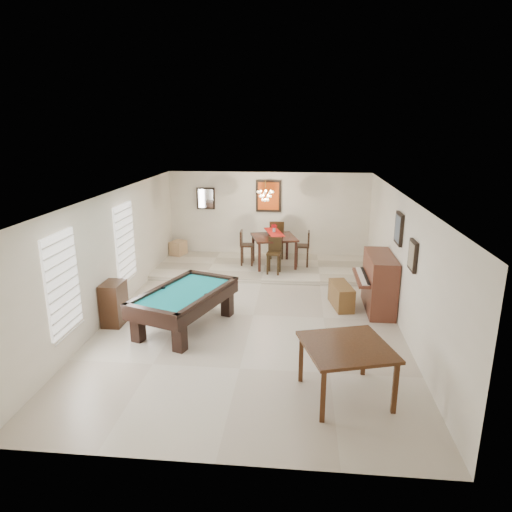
% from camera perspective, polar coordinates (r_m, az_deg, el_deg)
% --- Properties ---
extents(ground_plane, '(6.00, 9.00, 0.02)m').
position_cam_1_polar(ground_plane, '(9.89, -0.34, -7.44)').
color(ground_plane, beige).
extents(wall_back, '(6.00, 0.04, 2.60)m').
position_cam_1_polar(wall_back, '(13.80, 1.57, 5.07)').
color(wall_back, silver).
rests_on(wall_back, ground_plane).
extents(wall_front, '(6.00, 0.04, 2.60)m').
position_cam_1_polar(wall_front, '(5.31, -5.47, -13.75)').
color(wall_front, silver).
rests_on(wall_front, ground_plane).
extents(wall_left, '(0.04, 9.00, 2.60)m').
position_cam_1_polar(wall_left, '(10.18, -17.39, 0.33)').
color(wall_left, silver).
rests_on(wall_left, ground_plane).
extents(wall_right, '(0.04, 9.00, 2.60)m').
position_cam_1_polar(wall_right, '(9.62, 17.72, -0.61)').
color(wall_right, silver).
rests_on(wall_right, ground_plane).
extents(ceiling, '(6.00, 9.00, 0.04)m').
position_cam_1_polar(ceiling, '(9.16, -0.37, 7.70)').
color(ceiling, white).
rests_on(ceiling, wall_back).
extents(dining_step, '(6.00, 2.50, 0.12)m').
position_cam_1_polar(dining_step, '(12.90, 1.14, -1.40)').
color(dining_step, beige).
rests_on(dining_step, ground_plane).
extents(window_left_front, '(0.06, 1.00, 1.70)m').
position_cam_1_polar(window_left_front, '(8.25, -23.04, -3.14)').
color(window_left_front, white).
rests_on(window_left_front, wall_left).
extents(window_left_rear, '(0.06, 1.00, 1.70)m').
position_cam_1_polar(window_left_rear, '(10.68, -16.07, 1.71)').
color(window_left_rear, white).
rests_on(window_left_rear, wall_left).
extents(pool_table, '(1.91, 2.54, 0.75)m').
position_cam_1_polar(pool_table, '(9.29, -8.84, -6.65)').
color(pool_table, black).
rests_on(pool_table, ground_plane).
extents(square_table, '(1.51, 1.51, 0.84)m').
position_cam_1_polar(square_table, '(7.11, 11.11, -13.91)').
color(square_table, '#361C0D').
rests_on(square_table, ground_plane).
extents(upright_piano, '(0.84, 1.49, 1.24)m').
position_cam_1_polar(upright_piano, '(10.30, 14.36, -3.22)').
color(upright_piano, brown).
rests_on(upright_piano, ground_plane).
extents(piano_bench, '(0.54, 0.99, 0.52)m').
position_cam_1_polar(piano_bench, '(10.41, 10.60, -4.88)').
color(piano_bench, brown).
rests_on(piano_bench, ground_plane).
extents(apothecary_chest, '(0.39, 0.59, 0.89)m').
position_cam_1_polar(apothecary_chest, '(9.75, -17.34, -5.68)').
color(apothecary_chest, black).
rests_on(apothecary_chest, ground_plane).
extents(dining_table, '(1.42, 1.42, 0.95)m').
position_cam_1_polar(dining_table, '(12.76, 2.25, 0.91)').
color(dining_table, black).
rests_on(dining_table, dining_step).
extents(flower_vase, '(0.15, 0.15, 0.23)m').
position_cam_1_polar(flower_vase, '(12.62, 2.28, 3.51)').
color(flower_vase, '#A60E13').
rests_on(flower_vase, dining_table).
extents(dining_chair_south, '(0.39, 0.39, 0.96)m').
position_cam_1_polar(dining_chair_south, '(12.06, 2.24, 0.00)').
color(dining_chair_south, black).
rests_on(dining_chair_south, dining_step).
extents(dining_chair_north, '(0.44, 0.44, 1.13)m').
position_cam_1_polar(dining_chair_north, '(13.47, 2.61, 2.11)').
color(dining_chair_north, black).
rests_on(dining_chair_north, dining_step).
extents(dining_chair_west, '(0.37, 0.37, 0.98)m').
position_cam_1_polar(dining_chair_west, '(12.82, -1.12, 1.04)').
color(dining_chair_west, black).
rests_on(dining_chair_west, dining_step).
extents(dining_chair_east, '(0.37, 0.37, 0.99)m').
position_cam_1_polar(dining_chair_east, '(12.76, 5.81, 0.93)').
color(dining_chair_east, black).
rests_on(dining_chair_east, dining_step).
extents(corner_bench, '(0.50, 0.56, 0.42)m').
position_cam_1_polar(corner_bench, '(14.08, -9.69, 1.01)').
color(corner_bench, tan).
rests_on(corner_bench, dining_step).
extents(chandelier, '(0.44, 0.44, 0.60)m').
position_cam_1_polar(chandelier, '(12.38, 1.17, 8.02)').
color(chandelier, '#FFE5B2').
rests_on(chandelier, ceiling).
extents(back_painting, '(0.75, 0.06, 0.95)m').
position_cam_1_polar(back_painting, '(13.66, 1.57, 7.51)').
color(back_painting, '#D84C14').
rests_on(back_painting, wall_back).
extents(back_mirror, '(0.55, 0.06, 0.65)m').
position_cam_1_polar(back_mirror, '(13.94, -6.31, 7.17)').
color(back_mirror, white).
rests_on(back_mirror, wall_back).
extents(right_picture_upper, '(0.06, 0.55, 0.65)m').
position_cam_1_polar(right_picture_upper, '(9.75, 17.44, 3.28)').
color(right_picture_upper, slate).
rests_on(right_picture_upper, wall_right).
extents(right_picture_lower, '(0.06, 0.45, 0.55)m').
position_cam_1_polar(right_picture_lower, '(8.57, 19.02, 0.05)').
color(right_picture_lower, gray).
rests_on(right_picture_lower, wall_right).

